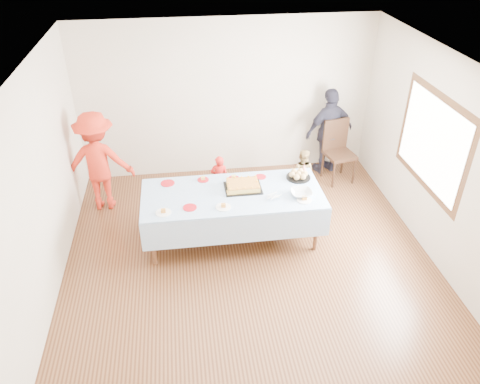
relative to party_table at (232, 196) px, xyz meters
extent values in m
plane|color=#442413|center=(0.17, -0.44, -0.72)|extent=(5.00, 5.00, 0.00)
cube|color=#BDB19A|center=(0.17, 2.06, 0.63)|extent=(5.00, 0.04, 2.70)
cube|color=#BDB19A|center=(0.17, -2.94, 0.63)|extent=(5.00, 0.04, 2.70)
cube|color=#BDB19A|center=(-2.33, -0.44, 0.63)|extent=(0.04, 5.00, 2.70)
cube|color=#BDB19A|center=(2.67, -0.44, 0.63)|extent=(0.04, 5.00, 2.70)
cube|color=white|center=(0.17, -0.44, 1.98)|extent=(5.00, 5.00, 0.04)
cube|color=#472B16|center=(2.64, -0.24, 0.78)|extent=(0.03, 1.75, 1.35)
cylinder|color=#502E1B|center=(-1.12, -0.42, -0.36)|extent=(0.06, 0.06, 0.73)
cylinder|color=#502E1B|center=(1.12, -0.42, -0.36)|extent=(0.06, 0.06, 0.73)
cylinder|color=#502E1B|center=(-1.12, 0.42, -0.36)|extent=(0.06, 0.06, 0.73)
cylinder|color=#502E1B|center=(1.12, 0.42, -0.36)|extent=(0.06, 0.06, 0.73)
cube|color=#502E1B|center=(0.00, 0.00, 0.03)|extent=(2.40, 1.00, 0.04)
cube|color=white|center=(0.00, 0.00, 0.05)|extent=(2.50, 1.10, 0.01)
cube|color=black|center=(0.16, 0.10, 0.06)|extent=(0.52, 0.40, 0.01)
cube|color=#D3BD50|center=(0.16, 0.10, 0.10)|extent=(0.44, 0.33, 0.06)
cube|color=#A05425|center=(0.16, 0.10, 0.14)|extent=(0.44, 0.33, 0.01)
cylinder|color=black|center=(1.00, 0.28, 0.06)|extent=(0.36, 0.36, 0.02)
sphere|color=tan|center=(1.10, 0.28, 0.12)|extent=(0.09, 0.09, 0.09)
sphere|color=tan|center=(1.05, 0.36, 0.12)|extent=(0.09, 0.09, 0.09)
sphere|color=tan|center=(0.96, 0.36, 0.12)|extent=(0.09, 0.09, 0.09)
sphere|color=tan|center=(0.91, 0.28, 0.12)|extent=(0.09, 0.09, 0.09)
sphere|color=tan|center=(0.96, 0.20, 0.12)|extent=(0.09, 0.09, 0.09)
sphere|color=tan|center=(1.05, 0.20, 0.12)|extent=(0.09, 0.09, 0.09)
sphere|color=tan|center=(1.00, 0.28, 0.12)|extent=(0.09, 0.09, 0.09)
imported|color=silver|center=(0.93, -0.19, 0.09)|extent=(0.29, 0.29, 0.07)
cone|color=silver|center=(1.12, 0.40, 0.13)|extent=(0.09, 0.09, 0.16)
cylinder|color=#B70D18|center=(-0.89, 0.38, 0.06)|extent=(0.20, 0.20, 0.01)
cylinder|color=#B70D18|center=(-0.38, 0.40, 0.06)|extent=(0.17, 0.17, 0.01)
cylinder|color=#B70D18|center=(0.07, 0.38, 0.06)|extent=(0.17, 0.17, 0.01)
cylinder|color=#B70D18|center=(0.46, 0.37, 0.06)|extent=(0.16, 0.16, 0.01)
cylinder|color=#B70D18|center=(-0.60, -0.29, 0.06)|extent=(0.18, 0.18, 0.01)
cylinder|color=white|center=(-0.95, -0.35, 0.06)|extent=(0.20, 0.20, 0.01)
cylinder|color=white|center=(-0.16, -0.34, 0.06)|extent=(0.20, 0.20, 0.01)
cylinder|color=white|center=(0.94, -0.31, 0.06)|extent=(0.20, 0.20, 0.01)
cylinder|color=black|center=(1.88, 1.17, -0.49)|extent=(0.04, 0.04, 0.47)
cylinder|color=black|center=(2.27, 1.25, -0.49)|extent=(0.04, 0.04, 0.47)
cylinder|color=black|center=(1.80, 1.56, -0.49)|extent=(0.04, 0.04, 0.47)
cylinder|color=black|center=(2.19, 1.64, -0.49)|extent=(0.04, 0.04, 0.47)
cube|color=black|center=(2.03, 1.40, -0.23)|extent=(0.54, 0.54, 0.06)
cube|color=black|center=(1.99, 1.61, 0.07)|extent=(0.46, 0.13, 0.55)
imported|color=red|center=(-0.08, 1.04, -0.32)|extent=(0.33, 0.24, 0.81)
imported|color=#2A7F2F|center=(0.59, 0.46, -0.34)|extent=(0.42, 0.32, 0.77)
imported|color=#A8874E|center=(1.28, 1.04, -0.31)|extent=(0.49, 0.45, 0.82)
imported|color=red|center=(-1.93, 1.13, 0.08)|extent=(1.07, 0.65, 1.61)
imported|color=#262533|center=(1.92, 1.76, 0.05)|extent=(0.98, 0.61, 1.56)
camera|label=1|loc=(-0.64, -5.41, 3.53)|focal=35.00mm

